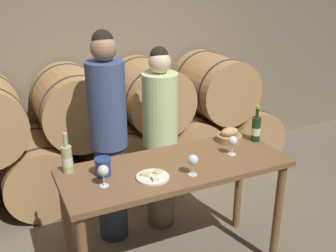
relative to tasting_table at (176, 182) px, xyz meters
name	(u,v)px	position (x,y,z in m)	size (l,w,h in m)	color
stone_wall_back	(94,32)	(0.00, 1.98, 0.82)	(10.00, 0.12, 3.20)	#7F705B
barrel_stack	(114,132)	(0.00, 1.45, -0.15)	(3.94, 0.83, 1.35)	tan
tasting_table	(176,182)	(0.00, 0.00, 0.00)	(1.63, 0.64, 0.92)	brown
person_left	(109,138)	(-0.30, 0.62, 0.16)	(0.30, 0.30, 1.80)	#2D334C
person_right	(160,139)	(0.16, 0.62, 0.07)	(0.30, 0.30, 1.65)	#756651
wine_bottle_red	(256,129)	(0.77, 0.11, 0.24)	(0.07, 0.07, 0.30)	#193819
wine_bottle_white	(67,159)	(-0.71, 0.22, 0.24)	(0.07, 0.07, 0.29)	#ADBC7F
blue_crock	(103,166)	(-0.51, 0.07, 0.20)	(0.11, 0.11, 0.12)	navy
bread_basket	(229,136)	(0.58, 0.19, 0.18)	(0.20, 0.20, 0.12)	#A87F4C
cheese_plate	(153,177)	(-0.22, -0.11, 0.15)	(0.22, 0.22, 0.04)	white
wine_glass_far_left	(103,171)	(-0.55, -0.07, 0.24)	(0.07, 0.07, 0.15)	white
wine_glass_left	(193,161)	(0.04, -0.18, 0.24)	(0.07, 0.07, 0.15)	white
wine_glass_center	(233,141)	(0.46, -0.03, 0.24)	(0.07, 0.07, 0.15)	white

